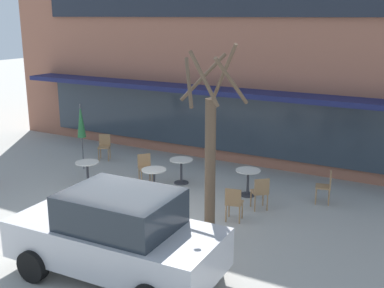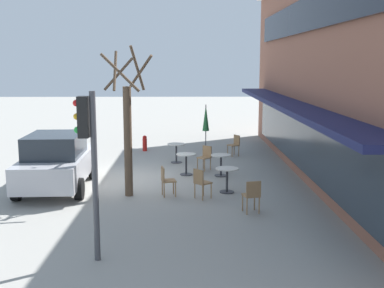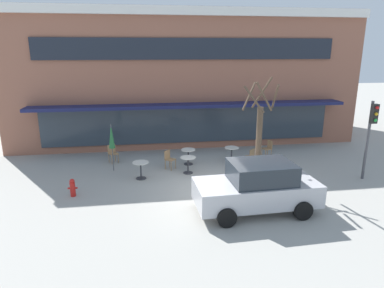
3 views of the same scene
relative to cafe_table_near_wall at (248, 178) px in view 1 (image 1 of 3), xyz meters
name	(u,v)px [view 1 (image 1 of 3)]	position (x,y,z in m)	size (l,w,h in m)	color
ground_plane	(129,226)	(-1.71, -3.31, -0.52)	(80.00, 80.00, 0.00)	#9E9B93
building_facade	(276,46)	(-1.71, 6.66, 3.27)	(19.86, 9.10, 7.58)	#935B47
cafe_table_near_wall	(248,178)	(0.00, 0.00, 0.00)	(0.70, 0.70, 0.76)	#333338
cafe_table_streetside	(181,167)	(-2.17, -0.03, 0.00)	(0.70, 0.70, 0.76)	#333338
cafe_table_by_tree	(87,170)	(-4.47, -1.64, 0.00)	(0.70, 0.70, 0.76)	#333338
cafe_table_mid_patio	(154,177)	(-2.35, -1.25, 0.00)	(0.70, 0.70, 0.76)	#333338
patio_umbrella_green_folded	(81,121)	(-5.73, -0.42, 1.11)	(0.28, 0.28, 2.20)	#4C4C51
cafe_chair_0	(145,166)	(-3.15, -0.54, 0.01)	(0.56, 0.56, 0.89)	#9E754C
cafe_chair_1	(234,202)	(0.40, -1.84, 0.01)	(0.48, 0.48, 0.89)	#9E754C
cafe_chair_2	(104,145)	(-5.84, 0.82, 0.01)	(0.54, 0.54, 0.89)	#9E754C
cafe_chair_3	(326,185)	(2.08, 0.48, 0.01)	(0.48, 0.48, 0.89)	#9E754C
cafe_chair_4	(260,191)	(0.69, -0.81, 0.01)	(0.56, 0.56, 0.89)	#9E754C
parked_sedan	(117,235)	(-0.50, -5.30, 0.36)	(4.27, 2.15, 1.76)	#B7B7BC
street_tree	(210,154)	(0.31, -2.96, 1.50)	(1.46, 1.48, 4.41)	brown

